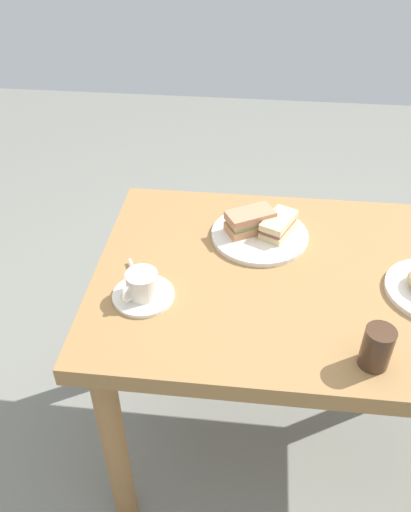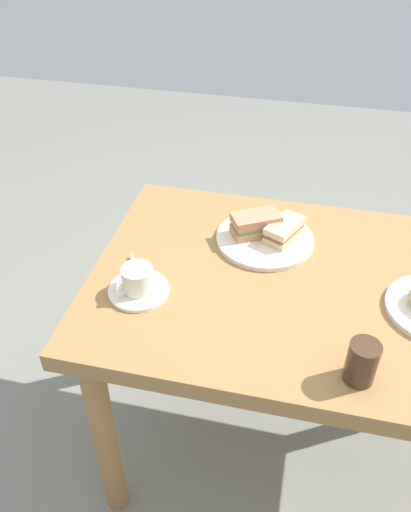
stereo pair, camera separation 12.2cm
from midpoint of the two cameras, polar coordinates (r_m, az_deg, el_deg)
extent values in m
plane|color=slate|center=(1.93, 10.72, -19.98)|extent=(6.00, 6.00, 0.00)
cube|color=olive|center=(1.37, 14.26, -3.86)|extent=(1.14, 0.74, 0.05)
cylinder|color=#9F7040|center=(1.88, -2.45, -4.12)|extent=(0.06, 0.06, 0.70)
cylinder|color=#9F7040|center=(1.52, -8.50, -19.06)|extent=(0.06, 0.06, 0.70)
cylinder|color=silver|center=(1.46, 8.86, 1.75)|extent=(0.27, 0.27, 0.01)
cube|color=tan|center=(1.46, 7.84, 2.77)|extent=(0.15, 0.12, 0.02)
cube|color=#778F4F|center=(1.45, 7.90, 3.36)|extent=(0.14, 0.11, 0.01)
cube|color=tan|center=(1.44, 7.97, 3.95)|extent=(0.15, 0.12, 0.02)
cube|color=#D9BC82|center=(1.46, 10.91, 2.22)|extent=(0.11, 0.14, 0.02)
cube|color=#93564D|center=(1.45, 10.98, 2.71)|extent=(0.10, 0.13, 0.01)
cube|color=#D5BC89|center=(1.44, 11.06, 3.20)|extent=(0.11, 0.14, 0.02)
cylinder|color=silver|center=(1.29, -4.60, -3.84)|extent=(0.15, 0.15, 0.01)
cylinder|color=silver|center=(1.27, -4.68, -2.61)|extent=(0.08, 0.08, 0.06)
cylinder|color=#A1724D|center=(1.25, -4.75, -1.65)|extent=(0.07, 0.07, 0.01)
torus|color=silver|center=(1.25, -6.32, -3.52)|extent=(0.03, 0.04, 0.04)
cube|color=silver|center=(1.36, -5.33, -0.81)|extent=(0.04, 0.07, 0.00)
ellipsoid|color=silver|center=(1.33, -5.01, -2.03)|extent=(0.03, 0.03, 0.01)
cylinder|color=#432C1D|center=(1.14, 19.68, -10.97)|extent=(0.06, 0.06, 0.10)
camera|label=1|loc=(0.06, -87.41, 2.08)|focal=36.76mm
camera|label=2|loc=(0.06, 92.59, -2.08)|focal=36.76mm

